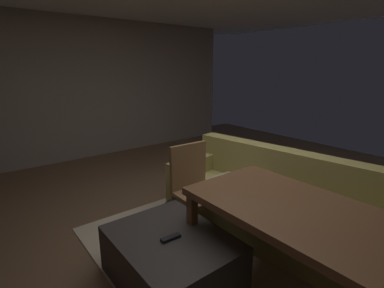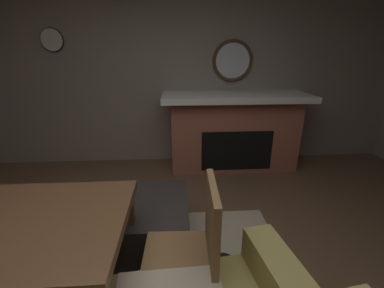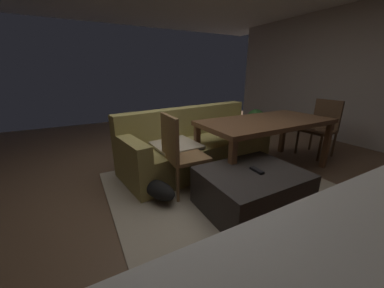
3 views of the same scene
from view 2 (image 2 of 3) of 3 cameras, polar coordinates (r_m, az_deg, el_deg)
name	(u,v)px [view 2 (image 2 of 3)]	position (r m, az deg, el deg)	size (l,w,h in m)	color
wall_back_fireplace_side	(165,78)	(3.86, -6.23, 14.77)	(7.52, 0.12, 2.56)	gray
fireplace	(233,131)	(3.72, 9.33, 3.00)	(2.03, 0.76, 1.10)	#9E5642
round_wall_mirror	(233,61)	(3.85, 9.20, 18.13)	(0.59, 0.05, 0.59)	#4C331E
ottoman_coffee_table	(131,224)	(2.38, -13.64, -17.18)	(1.00, 0.79, 0.42)	#2D2826
tv_remote	(126,201)	(2.28, -14.79, -12.36)	(0.05, 0.16, 0.02)	black
dining_chair_west	(194,245)	(1.65, 0.40, -21.93)	(0.45, 0.45, 0.93)	brown
small_dog	(237,278)	(1.98, 10.16, -27.76)	(0.35, 0.50, 0.28)	black
wall_clock	(52,40)	(4.10, -29.19, 19.94)	(0.31, 0.03, 0.31)	silver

